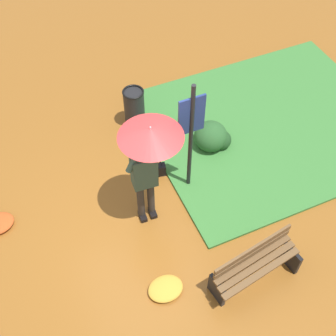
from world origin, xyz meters
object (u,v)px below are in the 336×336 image
object	(u,v)px
info_sign_post	(191,128)
handbag	(157,170)
trash_bin	(134,107)
person_with_umbrella	(148,152)
park_bench	(255,266)

from	to	relation	value
info_sign_post	handbag	bearing A→B (deg)	134.35
handbag	trash_bin	world-z (taller)	trash_bin
info_sign_post	handbag	world-z (taller)	info_sign_post
handbag	info_sign_post	bearing A→B (deg)	-45.65
person_with_umbrella	trash_bin	distance (m)	2.46
trash_bin	person_with_umbrella	bearing A→B (deg)	-104.23
trash_bin	info_sign_post	bearing A→B (deg)	-80.59
info_sign_post	park_bench	bearing A→B (deg)	-86.86
info_sign_post	handbag	xyz separation A→B (m)	(-0.42, 0.43, -1.32)
info_sign_post	handbag	distance (m)	1.45
info_sign_post	person_with_umbrella	bearing A→B (deg)	-161.14
trash_bin	handbag	bearing A→B (deg)	-94.65
person_with_umbrella	info_sign_post	distance (m)	0.89
handbag	trash_bin	xyz separation A→B (m)	(0.11, 1.40, 0.29)
info_sign_post	park_bench	size ratio (longest dim) A/B	1.64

